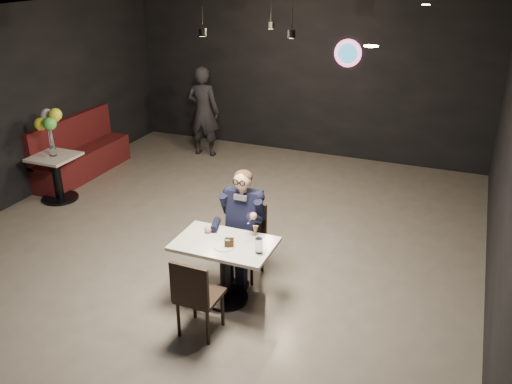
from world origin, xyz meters
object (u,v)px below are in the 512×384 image
at_px(chair_near, 200,294).
at_px(seated_man, 244,224).
at_px(booth_bench, 81,147).
at_px(main_table, 225,271).
at_px(chair_far, 244,243).
at_px(balloon_vase, 53,151).
at_px(passerby, 203,111).
at_px(sundae_glass, 259,246).
at_px(side_table, 57,176).

bearing_deg(chair_near, seated_man, 90.80).
distance_m(chair_near, seated_man, 1.19).
distance_m(chair_near, booth_bench, 5.05).
bearing_deg(seated_man, main_table, -90.00).
relative_size(chair_far, balloon_vase, 5.96).
relative_size(booth_bench, passerby, 1.21).
relative_size(sundae_glass, balloon_vase, 1.11).
height_order(sundae_glass, side_table, sundae_glass).
height_order(booth_bench, balloon_vase, booth_bench).
xyz_separation_m(seated_man, booth_bench, (-3.97, 1.96, -0.19)).
bearing_deg(chair_far, sundae_glass, -54.74).
bearing_deg(side_table, main_table, -22.37).
relative_size(main_table, chair_far, 1.20).
bearing_deg(passerby, chair_near, 113.79).
xyz_separation_m(chair_far, booth_bench, (-3.97, 1.96, 0.07)).
bearing_deg(passerby, balloon_vase, 64.02).
height_order(main_table, passerby, passerby).
bearing_deg(passerby, booth_bench, 47.46).
height_order(chair_near, seated_man, seated_man).
bearing_deg(chair_near, passerby, 117.40).
bearing_deg(sundae_glass, booth_bench, 149.66).
xyz_separation_m(main_table, side_table, (-3.67, 1.51, 0.04)).
distance_m(main_table, passerby, 4.99).
relative_size(balloon_vase, passerby, 0.09).
height_order(main_table, seated_man, seated_man).
height_order(sundae_glass, passerby, passerby).
bearing_deg(booth_bench, passerby, 50.27).
xyz_separation_m(main_table, chair_far, (0.00, 0.55, 0.09)).
height_order(side_table, balloon_vase, balloon_vase).
xyz_separation_m(main_table, sundae_glass, (0.44, -0.07, 0.46)).
distance_m(chair_near, passerby, 5.52).
bearing_deg(side_table, chair_far, -14.66).
bearing_deg(main_table, chair_near, -90.00).
xyz_separation_m(chair_near, side_table, (-3.67, 2.12, -0.05)).
distance_m(main_table, chair_near, 0.62).
xyz_separation_m(seated_man, balloon_vase, (-3.67, 0.96, 0.11)).
bearing_deg(balloon_vase, side_table, 0.00).
height_order(sundae_glass, balloon_vase, sundae_glass).
distance_m(main_table, seated_man, 0.65).
bearing_deg(side_table, balloon_vase, 0.00).
height_order(balloon_vase, passerby, passerby).
relative_size(sundae_glass, passerby, 0.10).
relative_size(seated_man, sundae_glass, 8.38).
height_order(sundae_glass, booth_bench, booth_bench).
xyz_separation_m(main_table, seated_man, (0.00, 0.55, 0.34)).
height_order(chair_far, balloon_vase, chair_far).
distance_m(chair_far, side_table, 3.79).
bearing_deg(side_table, chair_near, -30.02).
distance_m(sundae_glass, balloon_vase, 4.40).
bearing_deg(seated_man, balloon_vase, 165.34).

